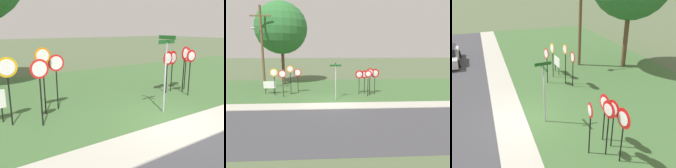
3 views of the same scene
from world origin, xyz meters
The scene contains 17 objects.
ground_plane centered at (0.00, 0.00, 0.00)m, with size 160.00×160.00×0.00m, color #4C5B3D.
road_asphalt centered at (0.00, -4.80, 0.01)m, with size 44.00×6.40×0.01m, color #3D3D42.
sidewalk_strip centered at (0.00, -0.80, 0.03)m, with size 44.00×1.60×0.06m, color #ADAA9E.
grass_median centered at (0.00, 6.00, 0.02)m, with size 44.00×12.00×0.04m, color #3D6033.
stop_sign_near_left centered at (-4.18, 2.27, 1.80)m, with size 0.68×0.13×2.43m.
stop_sign_near_right centered at (-3.70, 3.40, 1.99)m, with size 0.65×0.11×2.73m.
stop_sign_far_left centered at (-5.10, 2.93, 1.85)m, with size 0.72×0.11×2.49m.
stop_sign_far_center centered at (-3.06, 3.68, 1.77)m, with size 0.71×0.10×2.39m.
yield_sign_near_left centered at (4.30, 2.92, 1.85)m, with size 0.83×0.12×2.42m.
yield_sign_near_right centered at (2.80, 2.92, 1.74)m, with size 0.78×0.13×2.29m.
yield_sign_far_left centered at (3.44, 1.95, 1.80)m, with size 0.64×0.12×2.39m.
yield_sign_far_right centered at (3.74, 2.59, 1.92)m, with size 0.72×0.16×2.51m.
yield_sign_center centered at (3.34, 3.05, 1.72)m, with size 0.75×0.15×2.26m.
street_name_post centered at (0.48, 0.88, 1.91)m, with size 0.96×0.81×3.17m.
utility_pole centered at (-6.87, 5.52, 4.67)m, with size 2.10×2.54×8.56m.
notice_board centered at (-5.71, 3.45, 0.87)m, with size 1.10×0.09×1.25m.
oak_tree_left centered at (-5.57, 9.03, 6.72)m, with size 6.07×6.07×9.73m.
Camera 2 is at (-0.22, -15.09, 4.30)m, focal length 31.24 mm.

